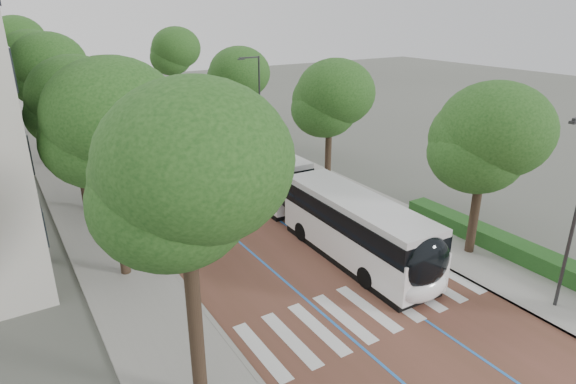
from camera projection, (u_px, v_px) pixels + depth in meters
name	position (u px, v px, depth m)	size (l,w,h in m)	color
ground	(381.00, 323.00, 18.84)	(160.00, 160.00, 0.00)	#51544C
road	(121.00, 125.00, 50.51)	(11.00, 140.00, 0.02)	brown
sidewalk_left	(43.00, 134.00, 46.79)	(4.00, 140.00, 0.12)	gray
sidewalk_right	(189.00, 117.00, 54.20)	(4.00, 140.00, 0.12)	gray
kerb_left	(64.00, 131.00, 47.73)	(0.20, 140.00, 0.14)	gray
kerb_right	(173.00, 119.00, 53.27)	(0.20, 140.00, 0.14)	gray
zebra_crossing	(368.00, 308.00, 19.73)	(10.55, 3.60, 0.01)	silver
lane_line_left	(106.00, 127.00, 49.72)	(0.12, 126.00, 0.01)	blue
lane_line_right	(137.00, 123.00, 51.30)	(0.12, 126.00, 0.01)	blue
hedge	(523.00, 253.00, 23.16)	(1.20, 14.00, 0.80)	#1D4A19
streetlight_far	(258.00, 99.00, 37.81)	(1.82, 0.20, 8.00)	#2E2F31
lamp_post_left	(154.00, 192.00, 20.69)	(0.14, 0.14, 8.00)	#2E2F31
trees_left	(45.00, 74.00, 35.41)	(6.37, 60.75, 10.20)	black
trees_right	(262.00, 82.00, 38.89)	(5.55, 47.39, 9.02)	black
lead_bus	(313.00, 203.00, 26.11)	(3.09, 18.47, 3.20)	black
bus_queued_0	(197.00, 140.00, 38.62)	(2.79, 12.45, 3.20)	white
bus_queued_1	(153.00, 112.00, 49.12)	(3.03, 12.49, 3.20)	white
bus_queued_2	(114.00, 94.00, 59.28)	(3.29, 12.53, 3.20)	white
bus_queued_3	(93.00, 81.00, 69.39)	(2.59, 12.41, 3.20)	white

